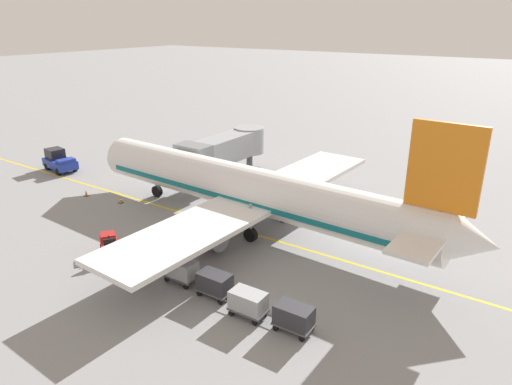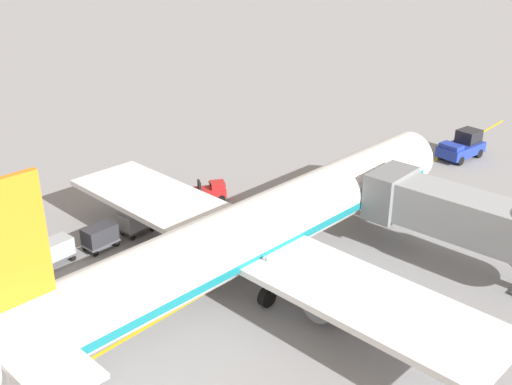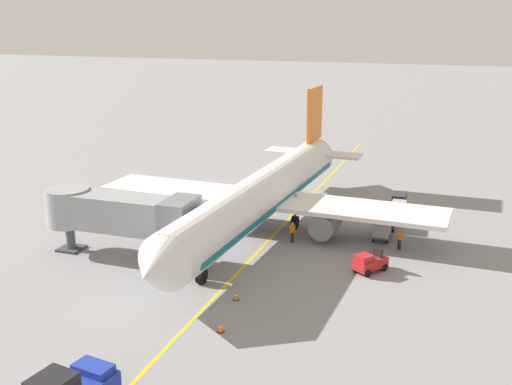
{
  "view_description": "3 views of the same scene",
  "coord_description": "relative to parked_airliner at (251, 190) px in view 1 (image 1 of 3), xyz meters",
  "views": [
    {
      "loc": [
        -27.95,
        -20.15,
        16.34
      ],
      "look_at": [
        2.52,
        0.49,
        2.49
      ],
      "focal_mm": 32.57,
      "sensor_mm": 36.0,
      "label": 1
    },
    {
      "loc": [
        21.85,
        -23.27,
        19.6
      ],
      "look_at": [
        -1.54,
        2.93,
        3.77
      ],
      "focal_mm": 43.27,
      "sensor_mm": 36.0,
      "label": 2
    },
    {
      "loc": [
        -14.67,
        47.06,
        17.47
      ],
      "look_at": [
        0.94,
        2.48,
        4.06
      ],
      "focal_mm": 43.53,
      "sensor_mm": 36.0,
      "label": 3
    }
  ],
  "objects": [
    {
      "name": "ground_plane",
      "position": [
        -1.19,
        -0.11,
        -3.19
      ],
      "size": [
        400.0,
        400.0,
        0.0
      ],
      "primitive_type": "plane",
      "color": "gray"
    },
    {
      "name": "ground_crew_loader",
      "position": [
        -11.43,
        0.58,
        -2.23
      ],
      "size": [
        0.57,
        0.58,
        1.69
      ],
      "color": "#232328",
      "rests_on": "ground"
    },
    {
      "name": "jet_bridge",
      "position": [
        8.21,
        8.98,
        0.27
      ],
      "size": [
        12.13,
        3.5,
        4.98
      ],
      "color": "#93999E",
      "rests_on": "ground"
    },
    {
      "name": "ground_crew_wing_walker",
      "position": [
        -3.12,
        1.78,
        -2.23
      ],
      "size": [
        0.38,
        0.69,
        1.69
      ],
      "color": "#232328",
      "rests_on": "ground"
    },
    {
      "name": "safety_cone_nose_right",
      "position": [
        -2.66,
        13.09,
        -2.9
      ],
      "size": [
        0.36,
        0.36,
        0.59
      ],
      "color": "black",
      "rests_on": "ground"
    },
    {
      "name": "baggage_tug_lead",
      "position": [
        -9.95,
        5.72,
        -2.47
      ],
      "size": [
        2.39,
        2.74,
        1.62
      ],
      "color": "#B21E1E",
      "rests_on": "ground"
    },
    {
      "name": "baggage_cart_tail_end",
      "position": [
        -10.16,
        -9.92,
        -2.24
      ],
      "size": [
        1.34,
        2.91,
        1.58
      ],
      "color": "#4C4C51",
      "rests_on": "ground"
    },
    {
      "name": "baggage_cart_front",
      "position": [
        -9.81,
        -1.24,
        -2.24
      ],
      "size": [
        1.34,
        2.91,
        1.58
      ],
      "color": "#4C4C51",
      "rests_on": "ground"
    },
    {
      "name": "baggage_cart_second_in_train",
      "position": [
        -9.9,
        -4.12,
        -2.24
      ],
      "size": [
        1.34,
        2.91,
        1.58
      ],
      "color": "#4C4C51",
      "rests_on": "ground"
    },
    {
      "name": "gate_lead_in_line",
      "position": [
        -1.19,
        -0.11,
        -3.18
      ],
      "size": [
        0.24,
        80.0,
        0.01
      ],
      "primitive_type": "cube",
      "color": "gold",
      "rests_on": "ground"
    },
    {
      "name": "pushback_tractor",
      "position": [
        0.24,
        26.72,
        -2.09
      ],
      "size": [
        2.85,
        4.69,
        2.4
      ],
      "color": "#1E339E",
      "rests_on": "ground"
    },
    {
      "name": "baggage_cart_third_in_train",
      "position": [
        -10.43,
        -7.03,
        -2.24
      ],
      "size": [
        1.34,
        2.91,
        1.58
      ],
      "color": "#4C4C51",
      "rests_on": "ground"
    },
    {
      "name": "safety_cone_nose_left",
      "position": [
        -3.33,
        17.32,
        -2.9
      ],
      "size": [
        0.36,
        0.36,
        0.59
      ],
      "color": "black",
      "rests_on": "ground"
    },
    {
      "name": "parked_airliner",
      "position": [
        0.0,
        0.0,
        0.0
      ],
      "size": [
        30.2,
        37.31,
        10.63
      ],
      "color": "white",
      "rests_on": "ground"
    }
  ]
}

